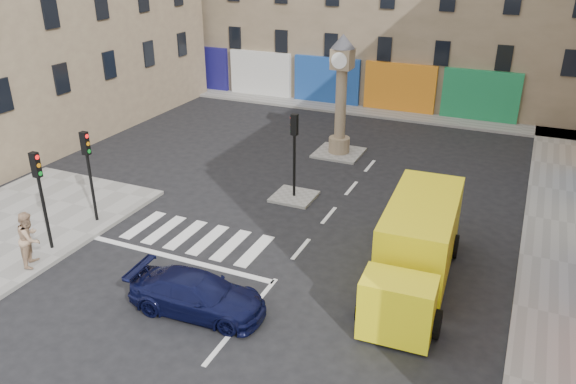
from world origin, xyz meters
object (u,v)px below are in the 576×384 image
Objects in this scene: traffic_light_left_far at (88,162)px; clock_pillar at (341,88)px; traffic_light_left_near at (40,186)px; traffic_light_island at (294,142)px; yellow_van at (417,246)px; pedestrian_tan at (30,238)px; navy_sedan at (197,294)px.

clock_pillar is (6.30, 11.40, 0.93)m from traffic_light_left_far.
traffic_light_left_near reaches higher than traffic_light_island.
traffic_light_left_far is 8.30m from traffic_light_island.
traffic_light_left_near is 2.40m from traffic_light_left_far.
yellow_van is at bearing 15.48° from traffic_light_left_near.
traffic_light_left_near reaches higher than pedestrian_tan.
traffic_light_left_near reaches higher than yellow_van.
traffic_light_left_far is 7.89m from navy_sedan.
pedestrian_tan is (-6.00, -14.88, -2.41)m from clock_pillar.
pedestrian_tan is (-12.23, -4.55, -0.15)m from yellow_van.
clock_pillar is 0.85× the size of yellow_van.
traffic_light_left_near is 1.86m from pedestrian_tan.
clock_pillar reaches higher than traffic_light_left_far.
traffic_light_island is at bearing -60.89° from pedestrian_tan.
traffic_light_left_far is (0.00, 2.40, 0.00)m from traffic_light_left_near.
navy_sedan is 6.59m from pedestrian_tan.
traffic_light_island is 1.87× the size of pedestrian_tan.
yellow_van is (5.67, 4.41, 0.66)m from navy_sedan.
pedestrian_tan is at bearing -85.08° from traffic_light_left_far.
traffic_light_island is 0.51× the size of yellow_van.
yellow_van is at bearing -96.43° from pedestrian_tan.
traffic_light_left_far is 1.00× the size of traffic_light_island.
traffic_light_left_near is 15.19m from clock_pillar.
clock_pillar reaches higher than traffic_light_left_near.
clock_pillar is 12.27m from yellow_van.
traffic_light_left_far is at bearing -118.94° from clock_pillar.
navy_sedan is at bearing -25.97° from traffic_light_left_far.
traffic_light_left_near is at bearing -90.00° from traffic_light_left_far.
traffic_light_left_far is at bearing -177.85° from yellow_van.
traffic_light_left_far reaches higher than pedestrian_tan.
clock_pillar is (0.00, 6.00, 0.96)m from traffic_light_island.
pedestrian_tan is at bearing -162.31° from yellow_van.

